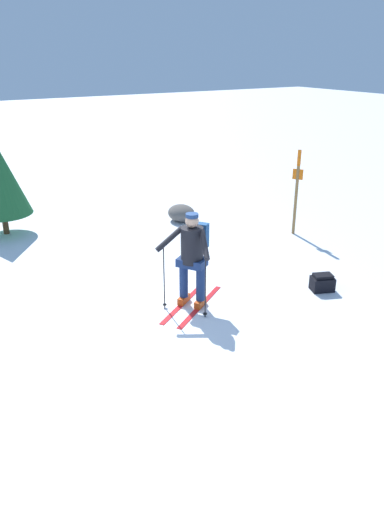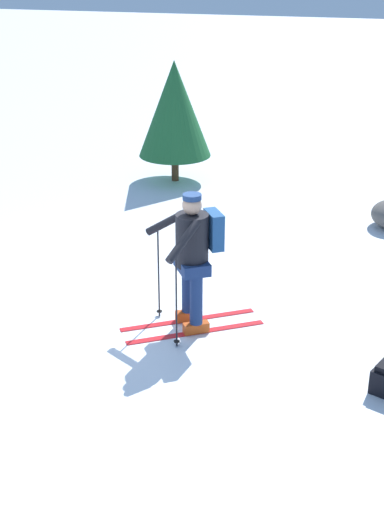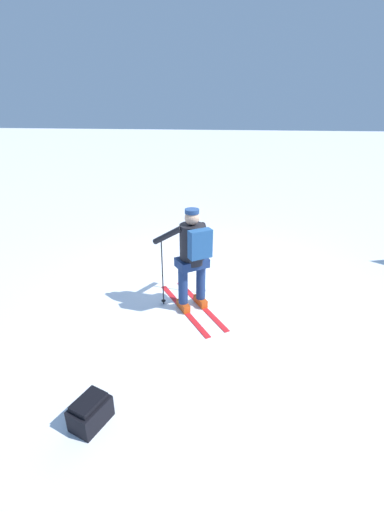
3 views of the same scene
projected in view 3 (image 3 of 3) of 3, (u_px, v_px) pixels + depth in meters
name	position (u px, v px, depth m)	size (l,w,h in m)	color
ground_plane	(211.00, 286.00, 6.26)	(80.00, 80.00, 0.00)	white
skier	(192.00, 254.00, 5.20)	(1.27, 1.62, 1.66)	red
dropped_backpack	(90.00, 412.00, 3.52)	(0.41, 0.48, 0.32)	black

